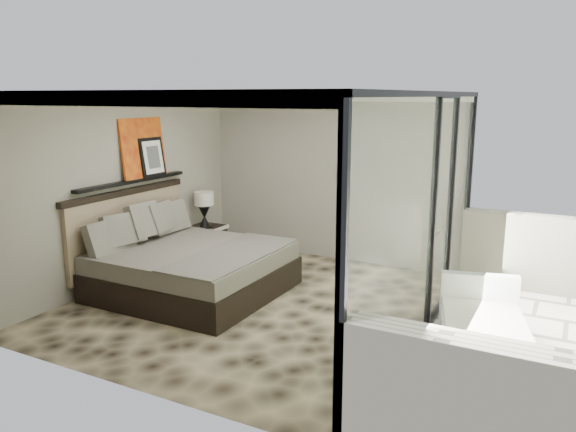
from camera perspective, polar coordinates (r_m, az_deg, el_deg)
The scene contains 13 objects.
floor at distance 7.70m, azimuth -3.30°, elevation -8.82°, with size 5.00×5.00×0.00m, color black.
ceiling at distance 7.19m, azimuth -3.57°, elevation 12.42°, with size 4.50×5.00×0.02m, color silver.
back_wall at distance 9.50m, azimuth 4.40°, elevation 3.93°, with size 4.50×0.02×2.80m, color gray.
left_wall at distance 8.68m, azimuth -16.19°, elevation 2.70°, with size 0.02×5.00×2.80m, color gray.
glass_wall at distance 6.46m, azimuth 13.89°, elevation -0.30°, with size 0.08×5.00×2.80m, color white.
terrace_slab at distance 6.75m, azimuth 26.02°, elevation -13.79°, with size 3.00×5.00×0.12m, color beige.
picture_ledge at distance 8.69m, azimuth -15.49°, elevation 3.42°, with size 0.12×2.20×0.05m, color black.
bed at distance 8.15m, azimuth -10.25°, elevation -4.93°, with size 2.40×2.32×1.33m.
nightstand at distance 9.97m, azimuth -8.31°, elevation -2.28°, with size 0.58×0.58×0.58m, color black.
table_lamp at distance 9.78m, azimuth -8.52°, elevation 1.16°, with size 0.33×0.33×0.61m.
abstract_canvas at distance 8.84m, azimuth -14.54°, elevation 6.72°, with size 0.04×0.90×0.90m, color #B42C0F.
framed_print at distance 8.93m, azimuth -13.62°, elevation 5.84°, with size 0.03×0.50×0.60m, color black.
lounger at distance 6.46m, azimuth 19.37°, elevation -11.72°, with size 1.31×1.95×0.70m.
Camera 1 is at (3.75, -6.14, 2.75)m, focal length 35.00 mm.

